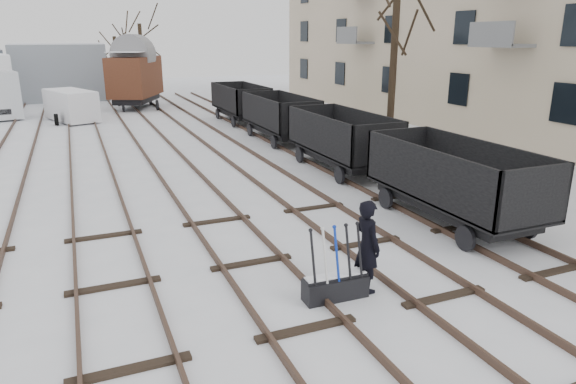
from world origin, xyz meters
name	(u,v)px	position (x,y,z in m)	size (l,w,h in m)	color
ground	(306,330)	(0.00, 0.00, 0.00)	(120.00, 120.00, 0.00)	white
tracks	(168,161)	(0.00, 13.67, 0.07)	(13.90, 52.00, 0.16)	black
shed_right	(61,71)	(-4.00, 40.00, 2.25)	(7.00, 6.00, 4.50)	gray
ground_frame	(335,285)	(1.01, 0.84, 0.28)	(1.31, 0.45, 1.49)	black
worker	(367,246)	(1.76, 0.94, 0.96)	(0.70, 0.46, 1.92)	black
freight_wagon_a	(452,193)	(6.00, 3.48, 0.85)	(2.17, 5.42, 2.21)	black
freight_wagon_b	(341,148)	(6.00, 9.88, 0.85)	(2.17, 5.42, 2.21)	black
freight_wagon_c	(280,124)	(6.00, 16.28, 0.85)	(2.17, 5.42, 2.21)	black
freight_wagon_d	(241,108)	(6.00, 22.68, 0.85)	(2.17, 5.42, 2.21)	black
box_van_wagon	(135,75)	(0.98, 31.62, 2.33)	(4.70, 5.92, 4.01)	black
panel_van	(71,105)	(-3.48, 26.90, 0.98)	(3.20, 4.65, 1.88)	white
tree_near	(393,75)	(9.03, 11.19, 3.43)	(0.30, 0.30, 6.87)	black
tree_far_left	(117,66)	(0.64, 42.00, 2.51)	(0.30, 0.30, 5.02)	black
tree_far_right	(142,63)	(2.15, 36.26, 2.99)	(0.30, 0.30, 5.97)	black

